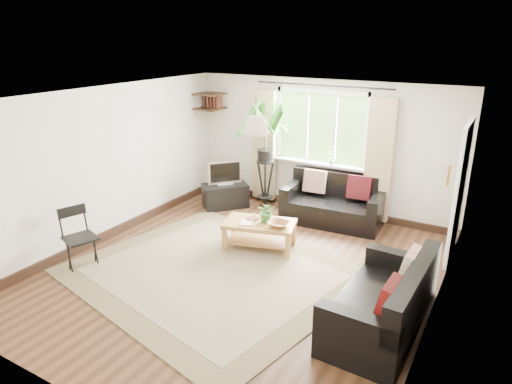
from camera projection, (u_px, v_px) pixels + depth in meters
The scene contains 24 objects.
floor at pixel (242, 271), 6.38m from camera, with size 5.50×5.50×0.00m, color #311C10.
ceiling at pixel (240, 97), 5.58m from camera, with size 5.50×5.50×0.00m, color white.
wall_back at pixel (321, 147), 8.23m from camera, with size 5.00×0.02×2.40m, color beige.
wall_front at pixel (64, 285), 3.73m from camera, with size 5.00×0.02×2.40m, color beige.
wall_left at pixel (106, 164), 7.16m from camera, with size 0.02×5.50×2.40m, color beige.
wall_right at pixel (442, 229), 4.80m from camera, with size 0.02×5.50×2.40m, color beige.
rug at pixel (212, 273), 6.31m from camera, with size 3.59×3.08×0.02m, color beige.
window at pixel (321, 128), 8.08m from camera, with size 2.50×0.16×2.16m, color white, non-canonical shape.
door at pixel (458, 198), 6.27m from camera, with size 0.06×0.96×2.06m, color silver.
corner_shelf at pixel (210, 101), 8.86m from camera, with size 0.50×0.50×0.34m, color black, non-canonical shape.
pendant_lamp at pixel (256, 121), 6.02m from camera, with size 0.36×0.36×0.54m, color beige, non-canonical shape.
wall_sconce at pixel (447, 171), 4.90m from camera, with size 0.12×0.12×0.28m, color beige, non-canonical shape.
sofa_back at pixel (333, 201), 7.88m from camera, with size 1.69×0.84×0.79m, color black, non-canonical shape.
sofa_right at pixel (381, 297), 5.01m from camera, with size 0.85×1.69×0.80m, color black, non-canonical shape.
coffee_table at pixel (260, 235), 6.98m from camera, with size 1.07×0.58×0.44m, color #925E2F, non-canonical shape.
table_plant at pixel (267, 212), 6.88m from camera, with size 0.28×0.24×0.31m, color #35712D.
bowl at pixel (278, 224), 6.74m from camera, with size 0.31×0.31×0.08m, color brown.
book_a at pixel (241, 222), 6.88m from camera, with size 0.18×0.25×0.02m, color silver.
book_b at pixel (248, 217), 7.06m from camera, with size 0.17×0.22×0.02m, color #4F281F.
tv_stand at pixel (225, 196), 8.67m from camera, with size 0.82×0.46×0.44m, color black.
tv at pixel (225, 172), 8.52m from camera, with size 0.63×0.21×0.48m, color #A5A5AA, non-canonical shape.
palm_stand at pixel (265, 157), 8.34m from camera, with size 0.78×0.78×2.01m, color black, non-canonical shape.
folding_chair at pixel (81, 239), 6.34m from camera, with size 0.45×0.45×0.87m, color black, non-canonical shape.
sill_plant at pixel (331, 157), 8.06m from camera, with size 0.14×0.10×0.27m, color #2D6023.
Camera 1 is at (3.00, -4.80, 3.15)m, focal length 32.00 mm.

